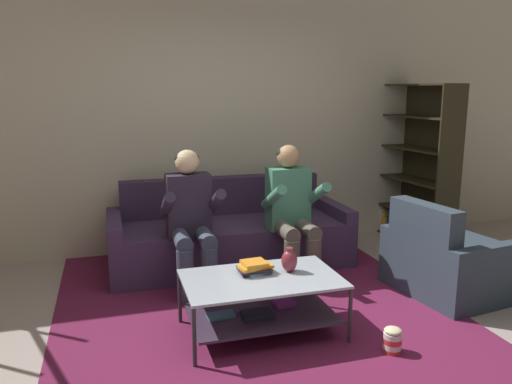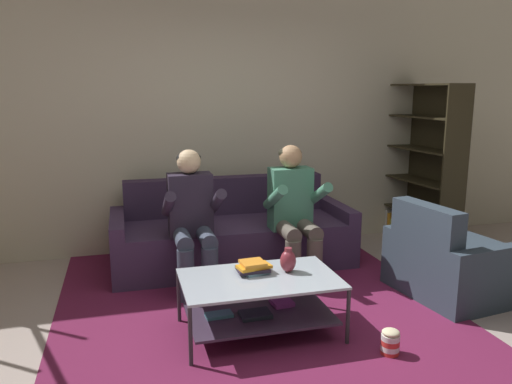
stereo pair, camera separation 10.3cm
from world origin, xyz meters
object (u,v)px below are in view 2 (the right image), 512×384
Objects in this scene: vase at (288,261)px; armchair at (452,264)px; couch at (232,236)px; person_seated_left at (192,215)px; book_stack at (254,267)px; coffee_table at (259,297)px; bookshelf at (423,184)px; person_seated_right at (294,207)px; popcorn_tub at (390,342)px.

armchair is (1.54, 0.19, -0.23)m from vase.
couch is at bearing 94.06° from vase.
person_seated_left is 2.26m from armchair.
vase is 0.18× the size of armchair.
person_seated_left is 0.95m from book_stack.
armchair reaches higher than coffee_table.
book_stack is at bearing -175.08° from armchair.
couch is at bearing 85.06° from coffee_table.
person_seated_left is 2.81m from bookshelf.
bookshelf is (2.15, 1.60, 0.17)m from vase.
person_seated_right is at bearing -158.84° from bookshelf.
coffee_table is 0.33m from vase.
person_seated_left is at bearing 126.21° from popcorn_tub.
person_seated_right is 1.60m from popcorn_tub.
couch is 9.03× the size of book_stack.
armchair reaches higher than vase.
book_stack is at bearing 171.39° from vase.
book_stack is at bearing -95.99° from couch.
vase is (-0.36, -0.91, -0.16)m from person_seated_right.
person_seated_right is at bearing 54.94° from book_stack.
popcorn_tub is at bearing -126.88° from bookshelf.
coffee_table is 1.79m from armchair.
bookshelf reaches higher than vase.
armchair is at bearing -113.63° from bookshelf.
couch is 2.29m from bookshelf.
person_seated_left reaches higher than armchair.
vase is at bearing -85.94° from couch.
person_seated_left is 1.09m from coffee_table.
person_seated_right is 1.20m from coffee_table.
book_stack is 1.41× the size of popcorn_tub.
bookshelf reaches higher than couch.
couch is 1.50m from coffee_table.
person_seated_left is 0.68× the size of bookshelf.
couch is at bearing -175.82° from bookshelf.
book_stack is 1.05m from popcorn_tub.
coffee_table is at bearing -145.18° from bookshelf.
person_seated_right reaches higher than coffee_table.
person_seated_right is at bearing 0.07° from person_seated_left.
bookshelf reaches higher than armchair.
book_stack is at bearing -69.95° from person_seated_left.
bookshelf is 1.59m from armchair.
bookshelf is (2.38, 1.66, 0.40)m from coffee_table.
armchair is (1.79, 0.15, -0.19)m from book_stack.
person_seated_right is 1.92m from bookshelf.
couch is 12.87× the size of vase.
armchair is 1.29m from popcorn_tub.
person_seated_right is (0.46, -0.53, 0.39)m from couch.
coffee_table is 4.28× the size of book_stack.
book_stack is (-0.02, 0.09, 0.19)m from coffee_table.
person_seated_right is at bearing 96.07° from popcorn_tub.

